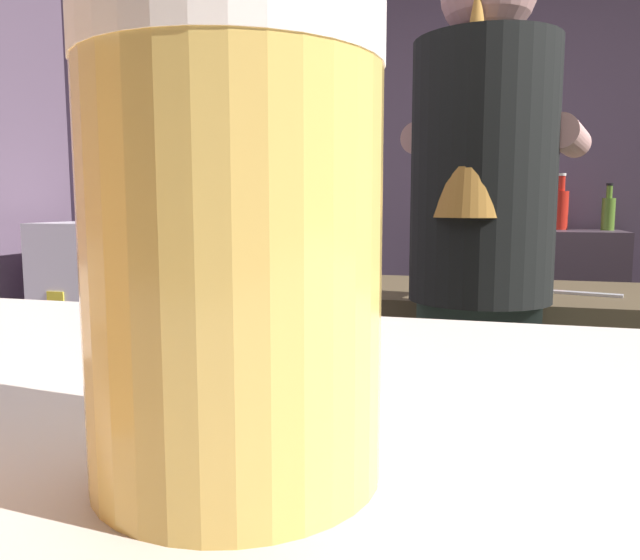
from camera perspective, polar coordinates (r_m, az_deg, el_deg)
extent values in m
cube|color=#504154|center=(3.40, 15.61, 9.71)|extent=(5.20, 0.10, 2.70)
cube|color=#4A3D2A|center=(2.14, 24.64, -13.33)|extent=(2.10, 0.60, 0.91)
cube|color=#3F323C|center=(3.18, 18.27, -5.09)|extent=(0.87, 0.36, 1.05)
cube|color=white|center=(3.65, -19.52, -3.42)|extent=(0.56, 0.55, 1.08)
cube|color=#262626|center=(3.30, -19.64, -3.56)|extent=(0.03, 0.03, 0.39)
cube|color=yellow|center=(3.46, -23.37, -1.98)|extent=(0.10, 0.01, 0.12)
cube|color=#2A3832|center=(1.68, 14.02, -17.90)|extent=(0.28, 0.20, 0.95)
cylinder|color=black|center=(1.53, 14.90, 9.51)|extent=(0.34, 0.34, 0.61)
cone|color=#B27A33|center=(1.45, 14.17, 15.89)|extent=(0.18, 0.18, 0.51)
cylinder|color=#D49B94|center=(1.74, 10.63, 12.36)|extent=(0.15, 0.33, 0.08)
cylinder|color=#D49B94|center=(1.67, 22.12, 12.20)|extent=(0.15, 0.33, 0.08)
cylinder|color=beige|center=(1.92, 13.31, -0.41)|extent=(0.16, 0.16, 0.04)
cube|color=silver|center=(1.96, 22.88, -1.13)|extent=(0.24, 0.09, 0.01)
cylinder|color=#DDB456|center=(0.17, -7.91, 0.11)|extent=(0.08, 0.08, 0.11)
cylinder|color=white|center=(0.18, -8.29, 21.48)|extent=(0.08, 0.08, 0.02)
cylinder|color=#488030|center=(3.16, 14.04, 6.13)|extent=(0.06, 0.06, 0.17)
cylinder|color=#488030|center=(3.16, 14.10, 8.24)|extent=(0.03, 0.03, 0.07)
cylinder|color=black|center=(3.16, 14.12, 8.92)|extent=(0.03, 0.03, 0.01)
cylinder|color=#557B29|center=(3.24, 25.21, 5.55)|extent=(0.06, 0.06, 0.15)
cylinder|color=#557B29|center=(3.24, 25.31, 7.42)|extent=(0.03, 0.03, 0.06)
cylinder|color=black|center=(3.24, 25.35, 8.04)|extent=(0.03, 0.03, 0.01)
cylinder|color=black|center=(3.16, 16.80, 5.82)|extent=(0.06, 0.06, 0.14)
cylinder|color=black|center=(3.15, 16.86, 7.62)|extent=(0.03, 0.03, 0.06)
cylinder|color=red|center=(3.16, 16.88, 8.23)|extent=(0.03, 0.03, 0.01)
cylinder|color=red|center=(3.23, 21.45, 6.04)|extent=(0.07, 0.07, 0.19)
cylinder|color=red|center=(3.23, 21.56, 8.34)|extent=(0.03, 0.03, 0.07)
cylinder|color=white|center=(3.23, 21.59, 9.10)|extent=(0.04, 0.04, 0.01)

